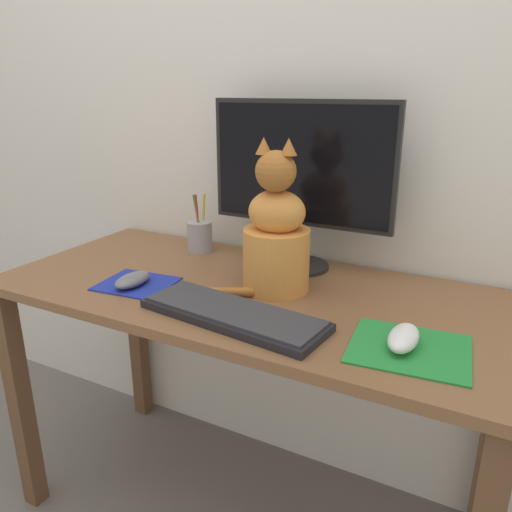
{
  "coord_description": "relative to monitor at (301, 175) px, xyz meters",
  "views": [
    {
      "loc": [
        0.56,
        -1.03,
        1.21
      ],
      "look_at": [
        0.06,
        -0.07,
        0.85
      ],
      "focal_mm": 35.0,
      "sensor_mm": 36.0,
      "label": 1
    }
  ],
  "objects": [
    {
      "name": "desk",
      "position": [
        -0.06,
        -0.2,
        -0.37
      ],
      "size": [
        1.29,
        0.59,
        0.73
      ],
      "color": "brown",
      "rests_on": "ground_plane"
    },
    {
      "name": "mousepad_left",
      "position": [
        -0.32,
        -0.31,
        -0.26
      ],
      "size": [
        0.2,
        0.18,
        0.0
      ],
      "rotation": [
        0.0,
        0.0,
        0.1
      ],
      "color": "#1E2D9E",
      "rests_on": "desk"
    },
    {
      "name": "computer_mouse_left",
      "position": [
        -0.32,
        -0.33,
        -0.24
      ],
      "size": [
        0.06,
        0.11,
        0.03
      ],
      "color": "slate",
      "rests_on": "mousepad_left"
    },
    {
      "name": "monitor",
      "position": [
        0.0,
        0.0,
        0.0
      ],
      "size": [
        0.51,
        0.17,
        0.45
      ],
      "color": "black",
      "rests_on": "desk"
    },
    {
      "name": "cat",
      "position": [
        0.01,
        -0.17,
        -0.12
      ],
      "size": [
        0.22,
        0.23,
        0.37
      ],
      "rotation": [
        0.0,
        0.0,
        0.12
      ],
      "color": "#D6893D",
      "rests_on": "desk"
    },
    {
      "name": "mousepad_right",
      "position": [
        0.37,
        -0.33,
        -0.26
      ],
      "size": [
        0.24,
        0.22,
        0.0
      ],
      "rotation": [
        0.0,
        0.0,
        0.1
      ],
      "color": "#238438",
      "rests_on": "desk"
    },
    {
      "name": "computer_mouse_right",
      "position": [
        0.36,
        -0.33,
        -0.24
      ],
      "size": [
        0.06,
        0.11,
        0.04
      ],
      "color": "white",
      "rests_on": "mousepad_right"
    },
    {
      "name": "wall_back",
      "position": [
        -0.06,
        0.13,
        0.26
      ],
      "size": [
        7.0,
        0.04,
        2.5
      ],
      "color": "silver",
      "rests_on": "ground_plane"
    },
    {
      "name": "pen_cup",
      "position": [
        -0.33,
        0.0,
        -0.21
      ],
      "size": [
        0.08,
        0.08,
        0.18
      ],
      "color": "#99999E",
      "rests_on": "desk"
    },
    {
      "name": "keyboard",
      "position": [
        0.0,
        -0.37,
        -0.25
      ],
      "size": [
        0.44,
        0.19,
        0.02
      ],
      "rotation": [
        0.0,
        0.0,
        -0.12
      ],
      "color": "black",
      "rests_on": "desk"
    }
  ]
}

